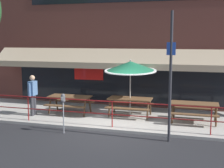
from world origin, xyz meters
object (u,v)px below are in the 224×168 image
picnic_table_left (70,100)px  parking_meter_near (63,101)px  picnic_table_centre (130,102)px  street_sign_pole (170,76)px  pedestrian_walking (33,93)px  patio_umbrella_centre (130,67)px  picnic_table_right (194,107)px

picnic_table_left → parking_meter_near: (0.81, -2.42, 0.44)m
picnic_table_centre → street_sign_pole: street_sign_pole is taller
street_sign_pole → pedestrian_walking: bearing=165.2°
picnic_table_centre → patio_umbrella_centre: (0.00, 0.02, 1.47)m
picnic_table_left → picnic_table_centre: (2.60, 0.26, 0.00)m
picnic_table_centre → pedestrian_walking: bearing=-165.8°
parking_meter_near → street_sign_pole: street_sign_pole is taller
picnic_table_right → pedestrian_walking: (-6.56, -0.70, 0.35)m
parking_meter_near → pedestrian_walking: bearing=142.2°
picnic_table_left → patio_umbrella_centre: patio_umbrella_centre is taller
picnic_table_centre → patio_umbrella_centre: 1.47m
pedestrian_walking → street_sign_pole: street_sign_pole is taller
picnic_table_right → parking_meter_near: size_ratio=1.27×
picnic_table_centre → parking_meter_near: bearing=-123.8°
picnic_table_left → parking_meter_near: 2.59m
picnic_table_left → picnic_table_right: 5.21m
patio_umbrella_centre → street_sign_pole: street_sign_pole is taller
pedestrian_walking → picnic_table_left: bearing=28.9°
patio_umbrella_centre → parking_meter_near: patio_umbrella_centre is taller
pedestrian_walking → parking_meter_near: bearing=-37.8°
picnic_table_left → patio_umbrella_centre: size_ratio=0.76×
picnic_table_left → street_sign_pole: bearing=-27.1°
street_sign_pole → picnic_table_left: bearing=152.9°
pedestrian_walking → parking_meter_near: (2.16, -1.67, 0.09)m
picnic_table_centre → picnic_table_right: (2.60, -0.30, 0.00)m
picnic_table_centre → street_sign_pole: bearing=-53.7°
patio_umbrella_centre → pedestrian_walking: (-3.95, -1.02, -1.12)m
patio_umbrella_centre → street_sign_pole: bearing=-53.9°
parking_meter_near → picnic_table_right: bearing=28.4°
patio_umbrella_centre → parking_meter_near: 3.40m
pedestrian_walking → street_sign_pole: 6.13m
picnic_table_right → street_sign_pole: (-0.73, -2.24, 1.44)m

